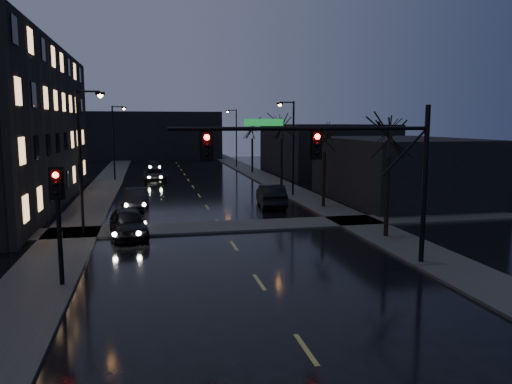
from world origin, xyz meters
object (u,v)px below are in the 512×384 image
oncoming_car_c (155,175)px  oncoming_car_d (155,166)px  lead_car (271,195)px  oncoming_car_a (128,223)px  oncoming_car_b (136,199)px

oncoming_car_c → oncoming_car_d: oncoming_car_c is taller
oncoming_car_d → lead_car: bearing=-70.8°
oncoming_car_a → oncoming_car_d: size_ratio=1.05×
oncoming_car_a → oncoming_car_d: bearing=79.9°
oncoming_car_b → oncoming_car_c: (1.54, 17.21, -0.06)m
oncoming_car_a → oncoming_car_d: oncoming_car_a is taller
oncoming_car_c → lead_car: 20.06m
oncoming_car_c → oncoming_car_d: size_ratio=1.12×
oncoming_car_d → lead_car: (8.16, -30.44, 0.19)m
oncoming_car_b → lead_car: bearing=-2.0°
oncoming_car_a → oncoming_car_b: size_ratio=1.03×
oncoming_car_b → oncoming_car_c: oncoming_car_b is taller
oncoming_car_c → oncoming_car_d: bearing=88.3°
oncoming_car_c → lead_car: lead_car is taller
oncoming_car_a → oncoming_car_d: (1.91, 38.50, -0.15)m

